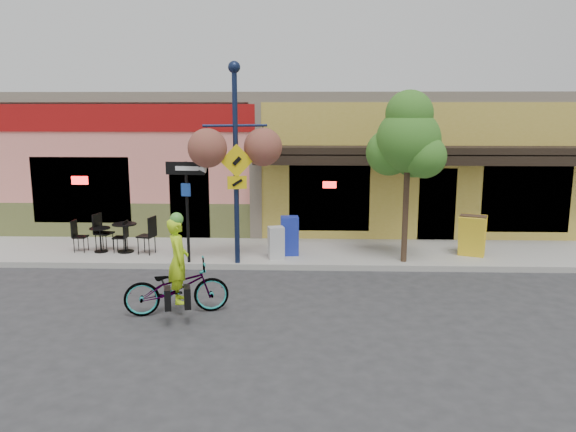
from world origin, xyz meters
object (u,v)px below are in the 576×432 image
(one_way_sign, at_px, (187,213))
(building, at_px, (293,157))
(newspaper_box_grey, at_px, (276,243))
(lamp_post, at_px, (236,165))
(cyclist_rider, at_px, (179,273))
(newspaper_box_blue, at_px, (290,236))
(street_tree, at_px, (407,177))
(bicycle, at_px, (177,287))

(one_way_sign, bearing_deg, building, 75.33)
(newspaper_box_grey, bearing_deg, lamp_post, -169.90)
(cyclist_rider, height_order, lamp_post, lamp_post)
(cyclist_rider, xyz_separation_m, lamp_post, (0.76, 3.25, 1.81))
(building, bearing_deg, cyclist_rider, -101.16)
(building, relative_size, newspaper_box_blue, 17.55)
(street_tree, bearing_deg, newspaper_box_grey, 177.00)
(building, xyz_separation_m, newspaper_box_grey, (-0.27, -6.42, -1.68))
(bicycle, relative_size, newspaper_box_blue, 1.98)
(bicycle, height_order, cyclist_rider, cyclist_rider)
(newspaper_box_grey, bearing_deg, newspaper_box_blue, 36.78)
(street_tree, bearing_deg, bicycle, -145.36)
(newspaper_box_blue, height_order, street_tree, street_tree)
(bicycle, xyz_separation_m, street_tree, (5.07, 3.50, 1.80))
(building, relative_size, lamp_post, 3.63)
(cyclist_rider, height_order, newspaper_box_blue, cyclist_rider)
(bicycle, bearing_deg, building, -25.76)
(lamp_post, bearing_deg, street_tree, -13.77)
(building, distance_m, newspaper_box_grey, 6.64)
(lamp_post, distance_m, one_way_sign, 1.74)
(cyclist_rider, distance_m, one_way_sign, 3.34)
(cyclist_rider, relative_size, street_tree, 0.39)
(building, height_order, lamp_post, lamp_post)
(one_way_sign, bearing_deg, street_tree, 7.94)
(bicycle, height_order, newspaper_box_grey, bicycle)
(cyclist_rider, height_order, newspaper_box_grey, cyclist_rider)
(one_way_sign, distance_m, newspaper_box_grey, 2.42)
(building, height_order, street_tree, street_tree)
(lamp_post, relative_size, one_way_sign, 1.94)
(building, xyz_separation_m, one_way_sign, (-2.48, -6.85, -0.81))
(lamp_post, distance_m, street_tree, 4.28)
(cyclist_rider, relative_size, one_way_sign, 0.66)
(lamp_post, xyz_separation_m, newspaper_box_blue, (1.31, 0.85, -1.98))
(newspaper_box_grey, bearing_deg, one_way_sign, 177.02)
(bicycle, distance_m, street_tree, 6.42)
(cyclist_rider, height_order, street_tree, street_tree)
(bicycle, height_order, one_way_sign, one_way_sign)
(building, relative_size, street_tree, 4.15)
(newspaper_box_blue, bearing_deg, street_tree, -16.36)
(newspaper_box_blue, relative_size, newspaper_box_grey, 1.23)
(lamp_post, xyz_separation_m, street_tree, (4.26, 0.26, -0.31))
(bicycle, bearing_deg, street_tree, -69.69)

